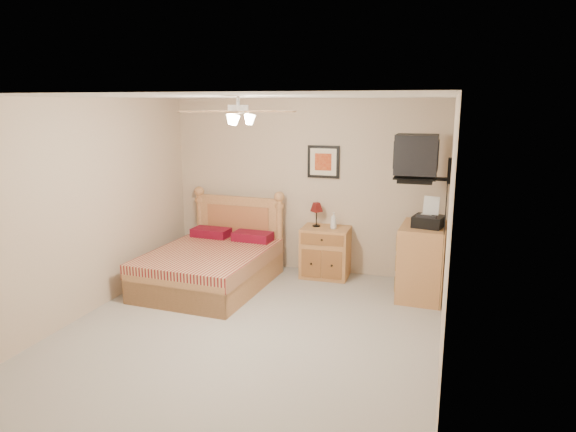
{
  "coord_description": "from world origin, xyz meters",
  "views": [
    {
      "loc": [
        1.96,
        -4.86,
        2.44
      ],
      "look_at": [
        0.16,
        0.9,
        1.11
      ],
      "focal_mm": 32.0,
      "sensor_mm": 36.0,
      "label": 1
    }
  ],
  "objects": [
    {
      "name": "floor",
      "position": [
        0.0,
        0.0,
        0.0
      ],
      "size": [
        4.5,
        4.5,
        0.0
      ],
      "primitive_type": "plane",
      "color": "gray",
      "rests_on": "ground"
    },
    {
      "name": "lotion_bottle",
      "position": [
        0.49,
        1.98,
        0.83
      ],
      "size": [
        0.12,
        0.12,
        0.23
      ],
      "primitive_type": "imported",
      "rotation": [
        0.0,
        0.0,
        -0.36
      ],
      "color": "silver",
      "rests_on": "nightstand"
    },
    {
      "name": "bed",
      "position": [
        -1.02,
        1.12,
        0.6
      ],
      "size": [
        1.5,
        1.92,
        1.2
      ],
      "primitive_type": null,
      "rotation": [
        0.0,
        0.0,
        -0.05
      ],
      "color": "#9E6D40",
      "rests_on": "ground"
    },
    {
      "name": "wall_left",
      "position": [
        -2.0,
        0.0,
        1.25
      ],
      "size": [
        0.04,
        4.5,
        2.5
      ],
      "primitive_type": "cube",
      "color": "#C2AA8F",
      "rests_on": "ground"
    },
    {
      "name": "wall_back",
      "position": [
        0.0,
        2.25,
        1.25
      ],
      "size": [
        4.0,
        0.04,
        2.5
      ],
      "primitive_type": "cube",
      "color": "#C2AA8F",
      "rests_on": "ground"
    },
    {
      "name": "dresser",
      "position": [
        1.73,
        1.6,
        0.47
      ],
      "size": [
        0.59,
        0.82,
        0.94
      ],
      "primitive_type": "cube",
      "rotation": [
        0.0,
        0.0,
        -0.05
      ],
      "color": "#AC7544",
      "rests_on": "ground"
    },
    {
      "name": "nightstand",
      "position": [
        0.37,
        2.0,
        0.36
      ],
      "size": [
        0.67,
        0.51,
        0.72
      ],
      "primitive_type": "cube",
      "rotation": [
        0.0,
        0.0,
        0.02
      ],
      "color": "#AE7642",
      "rests_on": "ground"
    },
    {
      "name": "framed_picture",
      "position": [
        0.27,
        2.23,
        1.62
      ],
      "size": [
        0.46,
        0.04,
        0.46
      ],
      "primitive_type": "cube",
      "color": "black",
      "rests_on": "wall_back"
    },
    {
      "name": "wall_right",
      "position": [
        2.0,
        0.0,
        1.25
      ],
      "size": [
        0.04,
        4.5,
        2.5
      ],
      "primitive_type": "cube",
      "color": "#C2AA8F",
      "rests_on": "ground"
    },
    {
      "name": "fax_machine",
      "position": [
        1.77,
        1.53,
        1.13
      ],
      "size": [
        0.41,
        0.43,
        0.37
      ],
      "primitive_type": null,
      "rotation": [
        0.0,
        0.0,
        -0.21
      ],
      "color": "black",
      "rests_on": "dresser"
    },
    {
      "name": "ceiling_fan",
      "position": [
        0.0,
        -0.2,
        2.36
      ],
      "size": [
        1.14,
        1.14,
        0.28
      ],
      "primitive_type": null,
      "color": "white",
      "rests_on": "ceiling"
    },
    {
      "name": "magazine_upper",
      "position": [
        1.7,
        1.91,
        0.98
      ],
      "size": [
        0.21,
        0.28,
        0.02
      ],
      "primitive_type": "imported",
      "rotation": [
        0.0,
        0.0,
        0.07
      ],
      "color": "tan",
      "rests_on": "magazine_lower"
    },
    {
      "name": "ceiling",
      "position": [
        0.0,
        0.0,
        2.5
      ],
      "size": [
        4.0,
        4.5,
        0.04
      ],
      "primitive_type": "cube",
      "color": "white",
      "rests_on": "ground"
    },
    {
      "name": "table_lamp",
      "position": [
        0.22,
        2.05,
        0.89
      ],
      "size": [
        0.19,
        0.19,
        0.34
      ],
      "primitive_type": null,
      "rotation": [
        0.0,
        0.0,
        0.04
      ],
      "color": "#5C1412",
      "rests_on": "nightstand"
    },
    {
      "name": "magazine_lower",
      "position": [
        1.68,
        1.9,
        0.96
      ],
      "size": [
        0.24,
        0.29,
        0.02
      ],
      "primitive_type": "imported",
      "rotation": [
        0.0,
        0.0,
        -0.16
      ],
      "color": "#BFB79D",
      "rests_on": "dresser"
    },
    {
      "name": "wall_tv",
      "position": [
        1.75,
        1.34,
        1.81
      ],
      "size": [
        0.56,
        0.46,
        0.58
      ],
      "primitive_type": null,
      "color": "black",
      "rests_on": "wall_right"
    },
    {
      "name": "wall_front",
      "position": [
        0.0,
        -2.25,
        1.25
      ],
      "size": [
        4.0,
        0.04,
        2.5
      ],
      "primitive_type": "cube",
      "color": "#C2AA8F",
      "rests_on": "ground"
    }
  ]
}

